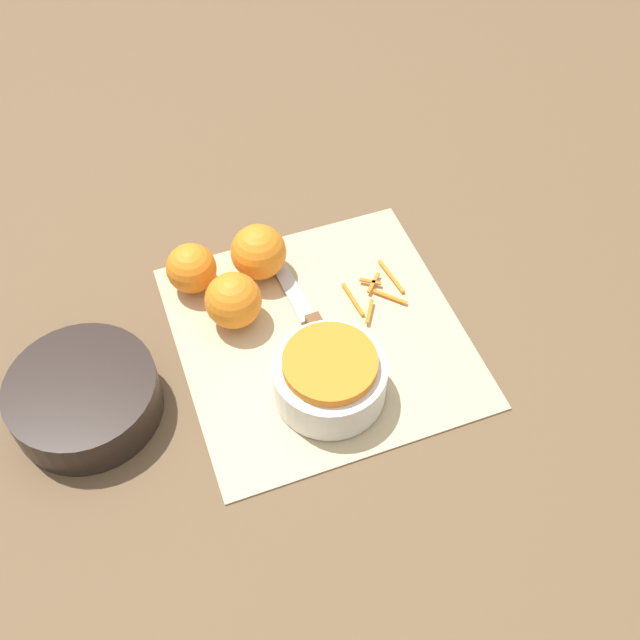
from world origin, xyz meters
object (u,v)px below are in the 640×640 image
object	(u,v)px
knife	(317,335)
orange_left	(233,300)
orange_right	(191,268)
bowl_dark	(85,397)
orange_back	(259,252)
bowl_speckled	(330,377)

from	to	relation	value
knife	orange_left	distance (m)	0.12
knife	orange_right	bearing A→B (deg)	38.59
bowl_dark	orange_back	world-z (taller)	orange_back
bowl_dark	knife	bearing A→B (deg)	-89.32
bowl_speckled	bowl_dark	size ratio (longest dim) A/B	0.77
bowl_speckled	orange_right	size ratio (longest dim) A/B	2.03
bowl_dark	orange_back	xyz separation A→B (m)	(0.15, -0.27, 0.02)
bowl_speckled	knife	world-z (taller)	bowl_speckled
bowl_speckled	bowl_dark	xyz separation A→B (m)	(0.08, 0.29, -0.01)
bowl_dark	knife	world-z (taller)	bowl_dark
bowl_dark	orange_right	world-z (taller)	orange_right
knife	orange_left	bearing A→B (deg)	50.15
knife	orange_right	world-z (taller)	orange_right
bowl_speckled	orange_back	bearing A→B (deg)	5.50
orange_left	orange_right	distance (m)	0.09
bowl_dark	orange_right	size ratio (longest dim) A/B	2.64
orange_right	orange_left	bearing A→B (deg)	-153.81
bowl_speckled	orange_back	distance (m)	0.23
bowl_dark	knife	xyz separation A→B (m)	(0.00, -0.31, -0.02)
bowl_dark	orange_left	xyz separation A→B (m)	(0.07, -0.21, 0.01)
knife	orange_left	size ratio (longest dim) A/B	3.29
bowl_dark	knife	distance (m)	0.31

